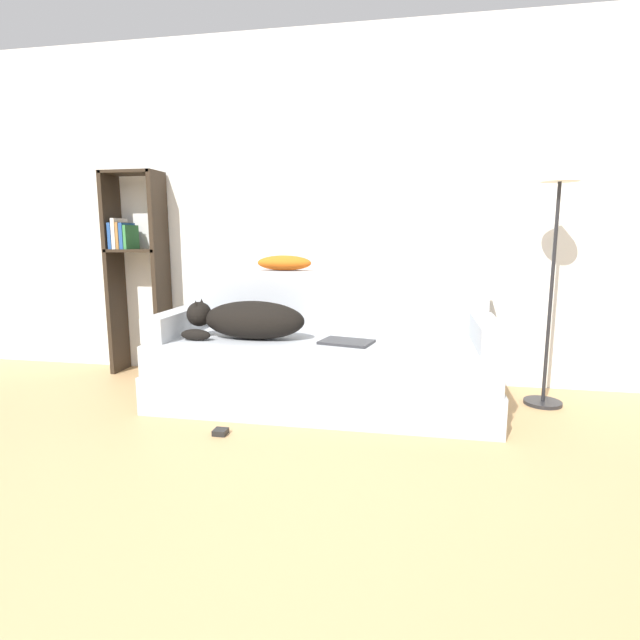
{
  "coord_description": "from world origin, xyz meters",
  "views": [
    {
      "loc": [
        0.73,
        -1.18,
        1.16
      ],
      "look_at": [
        0.12,
        1.99,
        0.61
      ],
      "focal_mm": 28.0,
      "sensor_mm": 36.0,
      "label": 1
    }
  ],
  "objects": [
    {
      "name": "ground_plane",
      "position": [
        0.0,
        0.0,
        0.0
      ],
      "size": [
        20.0,
        20.0,
        0.0
      ],
      "primitive_type": "plane",
      "color": "tan"
    },
    {
      "name": "wall_back",
      "position": [
        0.0,
        2.79,
        1.35
      ],
      "size": [
        7.37,
        0.06,
        2.7
      ],
      "color": "white",
      "rests_on": "ground_plane"
    },
    {
      "name": "couch",
      "position": [
        0.12,
        2.08,
        0.22
      ],
      "size": [
        2.28,
        0.92,
        0.46
      ],
      "color": "#B2B7BC",
      "rests_on": "ground_plane"
    },
    {
      "name": "couch_backrest",
      "position": [
        0.12,
        2.47,
        0.68
      ],
      "size": [
        2.24,
        0.15,
        0.44
      ],
      "color": "#B2B7BC",
      "rests_on": "couch"
    },
    {
      "name": "couch_arm_left",
      "position": [
        -0.95,
        2.08,
        0.54
      ],
      "size": [
        0.15,
        0.73,
        0.17
      ],
      "color": "#B2B7BC",
      "rests_on": "couch"
    },
    {
      "name": "couch_arm_right",
      "position": [
        1.18,
        2.08,
        0.54
      ],
      "size": [
        0.15,
        0.73,
        0.17
      ],
      "color": "#B2B7BC",
      "rests_on": "couch"
    },
    {
      "name": "dog",
      "position": [
        -0.39,
        2.01,
        0.59
      ],
      "size": [
        0.83,
        0.3,
        0.26
      ],
      "color": "black",
      "rests_on": "couch"
    },
    {
      "name": "laptop",
      "position": [
        0.29,
        1.99,
        0.47
      ],
      "size": [
        0.37,
        0.3,
        0.02
      ],
      "rotation": [
        0.0,
        0.0,
        -0.23
      ],
      "color": "#2D2D30",
      "rests_on": "couch"
    },
    {
      "name": "throw_pillow",
      "position": [
        -0.25,
        2.46,
        0.95
      ],
      "size": [
        0.42,
        0.18,
        0.11
      ],
      "color": "orange",
      "rests_on": "couch_backrest"
    },
    {
      "name": "bookshelf",
      "position": [
        -1.56,
        2.61,
        0.94
      ],
      "size": [
        0.46,
        0.26,
        1.67
      ],
      "color": "#2D2319",
      "rests_on": "ground_plane"
    },
    {
      "name": "floor_lamp",
      "position": [
        1.62,
        2.36,
        1.32
      ],
      "size": [
        0.25,
        0.25,
        1.66
      ],
      "color": "#232326",
      "rests_on": "ground_plane"
    },
    {
      "name": "power_adapter",
      "position": [
        -0.37,
        1.43,
        0.02
      ],
      "size": [
        0.08,
        0.08,
        0.03
      ],
      "color": "black",
      "rests_on": "ground_plane"
    }
  ]
}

